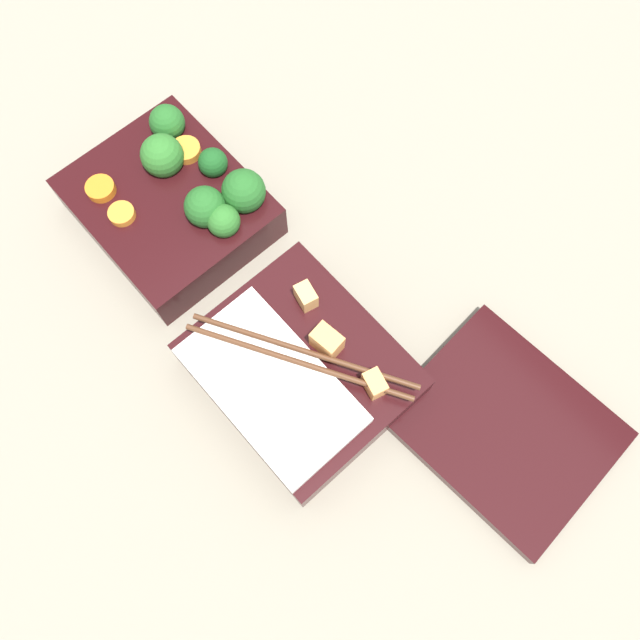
{
  "coord_description": "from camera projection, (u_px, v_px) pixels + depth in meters",
  "views": [
    {
      "loc": [
        0.24,
        -0.09,
        0.57
      ],
      "look_at": [
        0.1,
        0.03,
        0.05
      ],
      "focal_mm": 35.0,
      "sensor_mm": 36.0,
      "label": 1
    }
  ],
  "objects": [
    {
      "name": "bento_lid",
      "position": [
        505.0,
        426.0,
        0.56
      ],
      "size": [
        0.19,
        0.16,
        0.01
      ],
      "primitive_type": "cube",
      "rotation": [
        0.0,
        0.0,
        0.07
      ],
      "color": "black",
      "rests_on": "ground_plane"
    },
    {
      "name": "bento_tray_rice",
      "position": [
        298.0,
        371.0,
        0.56
      ],
      "size": [
        0.18,
        0.15,
        0.07
      ],
      "color": "black",
      "rests_on": "ground_plane"
    },
    {
      "name": "bento_tray_vegetable",
      "position": [
        175.0,
        201.0,
        0.62
      ],
      "size": [
        0.18,
        0.15,
        0.08
      ],
      "color": "black",
      "rests_on": "ground_plane"
    },
    {
      "name": "ground_plane",
      "position": [
        228.0,
        284.0,
        0.62
      ],
      "size": [
        3.0,
        3.0,
        0.0
      ],
      "primitive_type": "plane",
      "color": "gray"
    }
  ]
}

